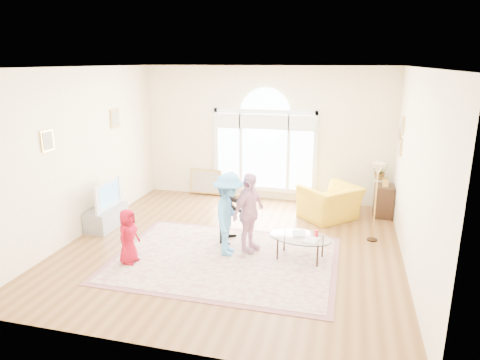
% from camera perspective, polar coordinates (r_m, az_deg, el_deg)
% --- Properties ---
extents(ground, '(6.00, 6.00, 0.00)m').
position_cam_1_polar(ground, '(7.97, -1.09, -8.87)').
color(ground, brown).
rests_on(ground, ground).
extents(room_shell, '(6.00, 6.00, 6.00)m').
position_cam_1_polar(room_shell, '(10.16, 3.21, 5.76)').
color(room_shell, '#FDEFC7').
rests_on(room_shell, ground).
extents(area_rug, '(3.60, 2.60, 0.02)m').
position_cam_1_polar(area_rug, '(7.48, -2.07, -10.51)').
color(area_rug, '#C5B696').
rests_on(area_rug, ground).
extents(rug_border, '(3.80, 2.80, 0.01)m').
position_cam_1_polar(rug_border, '(7.48, -2.07, -10.54)').
color(rug_border, '#8B5558').
rests_on(rug_border, ground).
extents(tv_console, '(0.45, 1.00, 0.42)m').
position_cam_1_polar(tv_console, '(9.21, -17.36, -4.76)').
color(tv_console, gray).
rests_on(tv_console, ground).
extents(television, '(0.16, 0.97, 0.56)m').
position_cam_1_polar(television, '(9.05, -17.57, -1.85)').
color(television, black).
rests_on(television, tv_console).
extents(coffee_table, '(1.17, 0.84, 0.54)m').
position_cam_1_polar(coffee_table, '(7.40, 8.09, -7.62)').
color(coffee_table, silver).
rests_on(coffee_table, ground).
extents(armchair, '(1.49, 1.49, 0.73)m').
position_cam_1_polar(armchair, '(9.38, 11.92, -2.97)').
color(armchair, gold).
rests_on(armchair, ground).
extents(side_cabinet, '(0.40, 0.50, 0.70)m').
position_cam_1_polar(side_cabinet, '(9.85, 18.58, -2.66)').
color(side_cabinet, black).
rests_on(side_cabinet, ground).
extents(floor_lamp, '(0.28, 0.28, 1.51)m').
position_cam_1_polar(floor_lamp, '(8.21, 17.90, 0.61)').
color(floor_lamp, black).
rests_on(floor_lamp, ground).
extents(plant_pedestal, '(0.20, 0.20, 0.70)m').
position_cam_1_polar(plant_pedestal, '(10.31, 17.97, -1.80)').
color(plant_pedestal, white).
rests_on(plant_pedestal, ground).
extents(potted_plant, '(0.41, 0.38, 0.39)m').
position_cam_1_polar(potted_plant, '(10.17, 18.23, 1.13)').
color(potted_plant, '#33722D').
rests_on(potted_plant, plant_pedestal).
extents(leaning_picture, '(0.80, 0.14, 0.62)m').
position_cam_1_polar(leaning_picture, '(10.97, -4.53, -1.95)').
color(leaning_picture, tan).
rests_on(leaning_picture, ground).
extents(child_red, '(0.35, 0.49, 0.94)m').
position_cam_1_polar(child_red, '(7.40, -14.67, -7.26)').
color(child_red, '#A0091F').
rests_on(child_red, area_rug).
extents(child_black, '(0.54, 0.67, 1.32)m').
position_cam_1_polar(child_black, '(7.97, -1.13, -3.58)').
color(child_black, black).
rests_on(child_black, area_rug).
extents(child_pink, '(0.64, 0.91, 1.43)m').
position_cam_1_polar(child_pink, '(7.51, 1.17, -4.39)').
color(child_pink, '#E5A3BE').
rests_on(child_pink, area_rug).
extents(child_blue, '(0.61, 0.98, 1.46)m').
position_cam_1_polar(child_blue, '(7.38, -1.54, -4.61)').
color(child_blue, '#509EDF').
rests_on(child_blue, area_rug).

